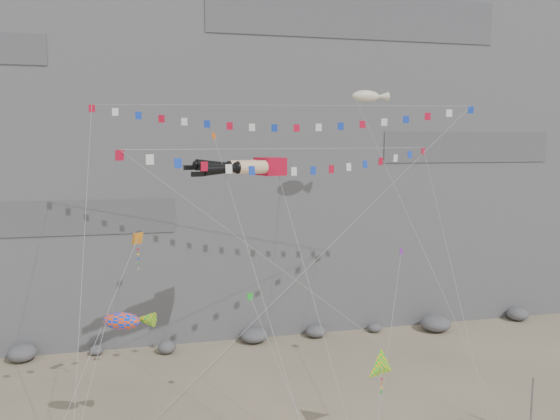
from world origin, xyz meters
name	(u,v)px	position (x,y,z in m)	size (l,w,h in m)	color
cliff	(229,85)	(0.00, 32.00, 25.00)	(80.00, 28.00, 50.00)	slate
talus_boulders	(254,336)	(0.00, 17.00, 0.60)	(60.00, 3.00, 1.20)	#5D5D62
anchor_pole_right	(532,407)	(13.98, -3.19, 1.93)	(0.12, 0.12, 3.86)	gray
legs_kite	(246,167)	(-2.56, 5.63, 16.75)	(8.41, 15.22, 21.86)	red
flag_banner_upper	(285,106)	(0.94, 8.71, 21.15)	(28.36, 14.86, 28.40)	red
flag_banner_lower	(304,149)	(0.98, 3.56, 18.00)	(22.93, 10.66, 21.82)	red
harlequin_kite	(137,240)	(-9.87, 4.36, 12.24)	(6.46, 9.71, 16.09)	red
fish_windsock	(122,321)	(-10.77, 0.69, 8.11)	(4.97, 6.01, 9.90)	#FF470D
delta_kite	(382,366)	(4.28, -2.17, 5.10)	(4.01, 6.00, 7.90)	#E8B90B
blimp_windsock	(366,97)	(8.22, 10.96, 22.09)	(6.41, 14.20, 26.29)	beige
small_kite_a	(217,146)	(-4.47, 6.23, 18.22)	(4.63, 12.67, 22.73)	orange
small_kite_b	(401,254)	(9.19, 5.86, 10.11)	(8.27, 13.29, 17.89)	purple
small_kite_c	(251,300)	(-2.86, 2.15, 8.44)	(3.35, 9.40, 12.59)	green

